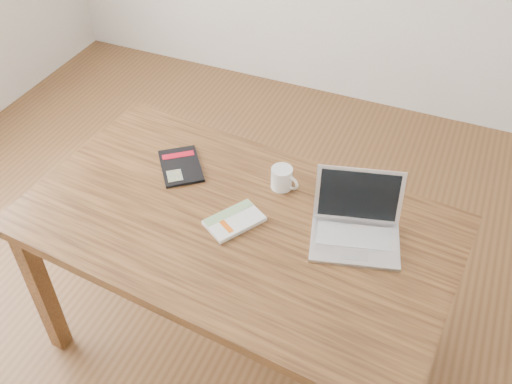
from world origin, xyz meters
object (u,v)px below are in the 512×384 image
at_px(desk, 236,238).
at_px(coffee_mug, 282,178).
at_px(white_guidebook, 234,221).
at_px(laptop, 356,225).
at_px(black_guidebook, 181,166).

height_order(desk, coffee_mug, coffee_mug).
distance_m(white_guidebook, laptop, 0.41).
xyz_separation_m(white_guidebook, laptop, (0.39, 0.11, 0.04)).
distance_m(desk, white_guidebook, 0.10).
height_order(desk, black_guidebook, black_guidebook).
relative_size(black_guidebook, laptop, 0.76).
distance_m(laptop, coffee_mug, 0.33).
relative_size(laptop, coffee_mug, 3.09).
xyz_separation_m(white_guidebook, black_guidebook, (-0.31, 0.19, -0.00)).
relative_size(white_guidebook, laptop, 0.65).
bearing_deg(coffee_mug, desk, -94.07).
height_order(black_guidebook, laptop, laptop).
relative_size(black_guidebook, coffee_mug, 2.33).
bearing_deg(laptop, coffee_mug, 143.12).
bearing_deg(white_guidebook, laptop, 46.86).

